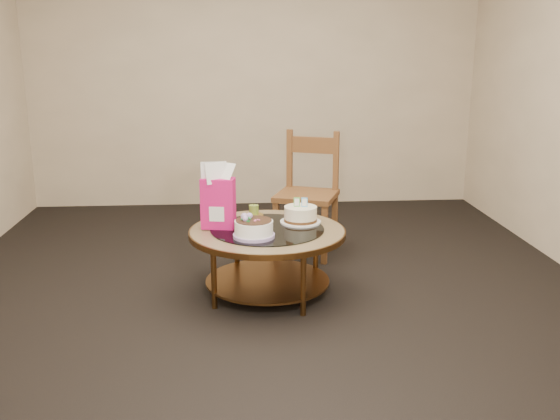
{
  "coord_description": "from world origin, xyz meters",
  "views": [
    {
      "loc": [
        -0.2,
        -3.88,
        1.61
      ],
      "look_at": [
        0.08,
        0.02,
        0.58
      ],
      "focal_mm": 40.0,
      "sensor_mm": 36.0,
      "label": 1
    }
  ],
  "objects": [
    {
      "name": "ground",
      "position": [
        0.0,
        0.0,
        0.0
      ],
      "size": [
        5.0,
        5.0,
        0.0
      ],
      "primitive_type": "plane",
      "color": "black",
      "rests_on": "ground"
    },
    {
      "name": "room_walls",
      "position": [
        0.0,
        0.0,
        1.54
      ],
      "size": [
        4.52,
        5.02,
        2.61
      ],
      "color": "beige",
      "rests_on": "ground"
    },
    {
      "name": "coffee_table",
      "position": [
        0.0,
        -0.0,
        0.38
      ],
      "size": [
        1.02,
        1.02,
        0.46
      ],
      "color": "brown",
      "rests_on": "ground"
    },
    {
      "name": "decorated_cake",
      "position": [
        -0.09,
        -0.18,
        0.51
      ],
      "size": [
        0.26,
        0.26,
        0.15
      ],
      "rotation": [
        0.0,
        0.0,
        0.23
      ],
      "color": "#A589C2",
      "rests_on": "coffee_table"
    },
    {
      "name": "cream_cake",
      "position": [
        0.23,
        0.13,
        0.51
      ],
      "size": [
        0.27,
        0.27,
        0.17
      ],
      "rotation": [
        0.0,
        0.0,
        -0.15
      ],
      "color": "white",
      "rests_on": "coffee_table"
    },
    {
      "name": "gift_bag",
      "position": [
        -0.31,
        0.05,
        0.67
      ],
      "size": [
        0.23,
        0.18,
        0.43
      ],
      "rotation": [
        0.0,
        0.0,
        -0.18
      ],
      "color": "#DE1460",
      "rests_on": "coffee_table"
    },
    {
      "name": "pillar_candle",
      "position": [
        -0.08,
        0.28,
        0.49
      ],
      "size": [
        0.13,
        0.13,
        0.1
      ],
      "rotation": [
        0.0,
        0.0,
        0.11
      ],
      "color": "#E6BC5E",
      "rests_on": "coffee_table"
    },
    {
      "name": "dining_chair",
      "position": [
        0.36,
        0.86,
        0.49
      ],
      "size": [
        0.57,
        0.57,
        0.96
      ],
      "rotation": [
        0.0,
        0.0,
        -0.36
      ],
      "color": "brown",
      "rests_on": "ground"
    }
  ]
}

